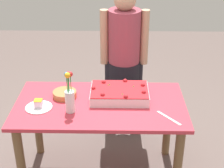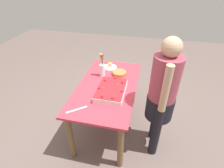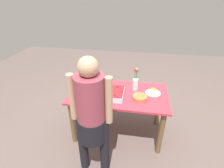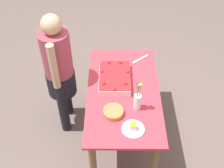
{
  "view_description": "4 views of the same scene",
  "coord_description": "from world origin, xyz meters",
  "px_view_note": "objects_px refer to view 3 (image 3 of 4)",
  "views": [
    {
      "loc": [
        -0.14,
        2.36,
        2.11
      ],
      "look_at": [
        -0.09,
        -0.12,
        0.83
      ],
      "focal_mm": 55.0,
      "sensor_mm": 36.0,
      "label": 1
    },
    {
      "loc": [
        -1.8,
        -0.47,
        2.02
      ],
      "look_at": [
        -0.08,
        -0.08,
        0.81
      ],
      "focal_mm": 28.0,
      "sensor_mm": 36.0,
      "label": 2
    },
    {
      "loc": [
        0.26,
        -2.06,
        2.01
      ],
      "look_at": [
        -0.1,
        0.03,
        0.84
      ],
      "focal_mm": 28.0,
      "sensor_mm": 36.0,
      "label": 3
    },
    {
      "loc": [
        1.99,
        -0.11,
        2.8
      ],
      "look_at": [
        -0.02,
        -0.12,
        0.81
      ],
      "focal_mm": 45.0,
      "sensor_mm": 36.0,
      "label": 4
    }
  ],
  "objects_px": {
    "sheet_cake": "(106,93)",
    "serving_plate_with_slice": "(153,92)",
    "cake_knife": "(87,83)",
    "flower_vase": "(135,82)",
    "person_standing": "(91,114)",
    "fruit_bowl": "(140,97)"
  },
  "relations": [
    {
      "from": "sheet_cake",
      "to": "serving_plate_with_slice",
      "type": "relative_size",
      "value": 2.24
    },
    {
      "from": "cake_knife",
      "to": "flower_vase",
      "type": "relative_size",
      "value": 0.71
    },
    {
      "from": "sheet_cake",
      "to": "flower_vase",
      "type": "xyz_separation_m",
      "value": [
        0.38,
        0.22,
        0.09
      ]
    },
    {
      "from": "person_standing",
      "to": "sheet_cake",
      "type": "bearing_deg",
      "value": -4.26
    },
    {
      "from": "serving_plate_with_slice",
      "to": "flower_vase",
      "type": "height_order",
      "value": "flower_vase"
    },
    {
      "from": "sheet_cake",
      "to": "cake_knife",
      "type": "relative_size",
      "value": 1.97
    },
    {
      "from": "flower_vase",
      "to": "person_standing",
      "type": "bearing_deg",
      "value": -117.68
    },
    {
      "from": "sheet_cake",
      "to": "flower_vase",
      "type": "relative_size",
      "value": 1.4
    },
    {
      "from": "flower_vase",
      "to": "fruit_bowl",
      "type": "xyz_separation_m",
      "value": [
        0.08,
        -0.23,
        -0.11
      ]
    },
    {
      "from": "sheet_cake",
      "to": "flower_vase",
      "type": "distance_m",
      "value": 0.44
    },
    {
      "from": "sheet_cake",
      "to": "fruit_bowl",
      "type": "bearing_deg",
      "value": -1.57
    },
    {
      "from": "serving_plate_with_slice",
      "to": "person_standing",
      "type": "relative_size",
      "value": 0.14
    },
    {
      "from": "sheet_cake",
      "to": "serving_plate_with_slice",
      "type": "height_order",
      "value": "sheet_cake"
    },
    {
      "from": "fruit_bowl",
      "to": "person_standing",
      "type": "bearing_deg",
      "value": -130.98
    },
    {
      "from": "cake_knife",
      "to": "person_standing",
      "type": "bearing_deg",
      "value": -18.36
    },
    {
      "from": "cake_knife",
      "to": "flower_vase",
      "type": "height_order",
      "value": "flower_vase"
    },
    {
      "from": "sheet_cake",
      "to": "cake_knife",
      "type": "bearing_deg",
      "value": 140.63
    },
    {
      "from": "sheet_cake",
      "to": "cake_knife",
      "type": "distance_m",
      "value": 0.48
    },
    {
      "from": "sheet_cake",
      "to": "flower_vase",
      "type": "height_order",
      "value": "flower_vase"
    },
    {
      "from": "fruit_bowl",
      "to": "person_standing",
      "type": "xyz_separation_m",
      "value": [
        -0.49,
        -0.57,
        0.11
      ]
    },
    {
      "from": "sheet_cake",
      "to": "flower_vase",
      "type": "bearing_deg",
      "value": 29.95
    },
    {
      "from": "serving_plate_with_slice",
      "to": "fruit_bowl",
      "type": "relative_size",
      "value": 1.08
    }
  ]
}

